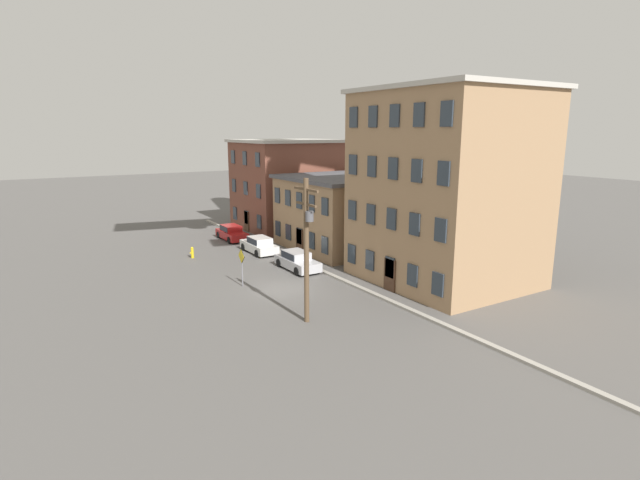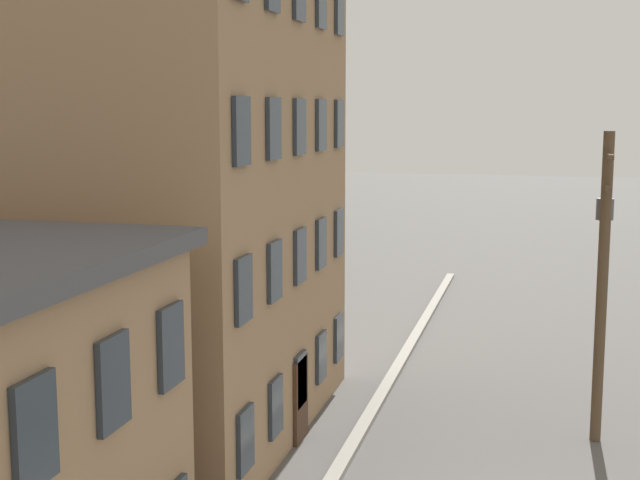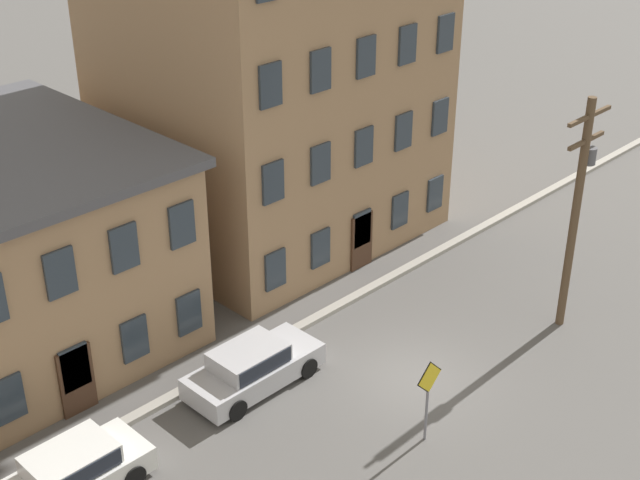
# 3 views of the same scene
# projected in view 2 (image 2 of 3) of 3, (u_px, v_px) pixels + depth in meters

# --- Properties ---
(apartment_far) EXTENTS (11.50, 10.04, 13.36)m
(apartment_far) POSITION_uv_depth(u_px,v_px,m) (125.00, 182.00, 23.57)
(apartment_far) COLOR #9E7A56
(apartment_far) RESTS_ON ground_plane
(utility_pole) EXTENTS (2.40, 0.44, 8.06)m
(utility_pole) POSITION_uv_depth(u_px,v_px,m) (603.00, 270.00, 22.72)
(utility_pole) COLOR brown
(utility_pole) RESTS_ON ground_plane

